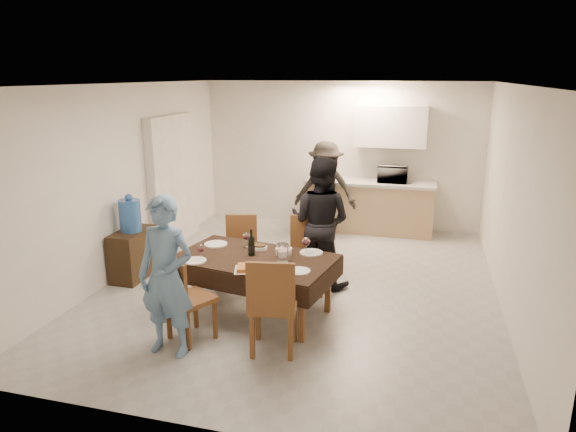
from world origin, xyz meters
name	(u,v)px	position (x,y,z in m)	size (l,w,h in m)	color
floor	(301,285)	(0.00, 0.00, 0.00)	(5.00, 6.00, 0.02)	#A09F9B
ceiling	(302,84)	(0.00, 0.00, 2.60)	(5.00, 6.00, 0.02)	white
wall_back	(340,155)	(0.00, 3.00, 1.30)	(5.00, 0.02, 2.60)	white
wall_front	(205,277)	(0.00, -3.00, 1.30)	(5.00, 0.02, 2.60)	white
wall_left	(127,180)	(-2.50, 0.00, 1.30)	(0.02, 6.00, 2.60)	white
wall_right	(513,202)	(2.50, 0.00, 1.30)	(0.02, 6.00, 2.60)	white
stub_partition	(173,181)	(-2.42, 1.20, 1.05)	(0.15, 1.40, 2.10)	white
kitchen_base_cabinet	(369,208)	(0.60, 2.68, 0.43)	(2.20, 0.60, 0.86)	#A18560
kitchen_worktop	(370,182)	(0.60, 2.68, 0.89)	(2.24, 0.64, 0.05)	#AFAFAA
upper_cabinet	(391,126)	(0.90, 2.82, 1.85)	(1.20, 0.34, 0.70)	white
dining_table	(254,260)	(-0.32, -0.94, 0.66)	(1.93, 1.33, 0.69)	black
chair_near_left	(187,292)	(-0.77, -1.78, 0.57)	(0.58, 0.60, 0.50)	brown
chair_near_right	(271,297)	(0.13, -1.79, 0.63)	(0.53, 0.54, 0.55)	brown
chair_far_left	(238,247)	(-0.77, -0.28, 0.56)	(0.50, 0.51, 0.50)	brown
chair_far_right	(306,250)	(0.13, -0.29, 0.59)	(0.53, 0.54, 0.53)	brown
console	(133,254)	(-2.28, -0.33, 0.33)	(0.36, 0.72, 0.67)	#2F200F
water_jug	(130,216)	(-2.28, -0.33, 0.89)	(0.29, 0.29, 0.43)	#346CC0
wine_bottle	(251,242)	(-0.37, -0.89, 0.85)	(0.08, 0.08, 0.31)	black
water_pitcher	(283,253)	(0.03, -0.99, 0.80)	(0.13, 0.13, 0.21)	white
savoury_tart	(252,268)	(-0.22, -1.32, 0.72)	(0.37, 0.28, 0.05)	#B36D34
salad_bowl	(284,251)	(-0.02, -0.76, 0.73)	(0.19, 0.19, 0.07)	white
mushroom_dish	(258,248)	(-0.37, -0.66, 0.71)	(0.21, 0.21, 0.04)	white
wine_glass_a	(201,252)	(-0.87, -1.19, 0.79)	(0.09, 0.09, 0.19)	white
wine_glass_b	(306,246)	(0.23, -0.69, 0.80)	(0.09, 0.09, 0.21)	white
wine_glass_c	(246,240)	(-0.52, -0.64, 0.79)	(0.09, 0.09, 0.20)	white
plate_near_left	(195,261)	(-0.92, -1.24, 0.70)	(0.26, 0.26, 0.01)	white
plate_near_right	(299,271)	(0.28, -1.24, 0.70)	(0.24, 0.24, 0.01)	white
plate_far_left	(216,244)	(-0.92, -0.64, 0.70)	(0.28, 0.28, 0.02)	white
plate_far_right	(311,253)	(0.28, -0.64, 0.70)	(0.27, 0.27, 0.02)	white
microwave	(393,174)	(0.98, 2.68, 1.05)	(0.50, 0.34, 0.28)	white
person_near	(166,277)	(-0.87, -1.99, 0.81)	(0.59, 0.39, 1.62)	#5A81A8
person_far	(320,222)	(0.23, 0.11, 0.86)	(0.83, 0.65, 1.72)	black
person_kitchen	(325,189)	(-0.11, 2.23, 0.82)	(1.06, 0.61, 1.64)	black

